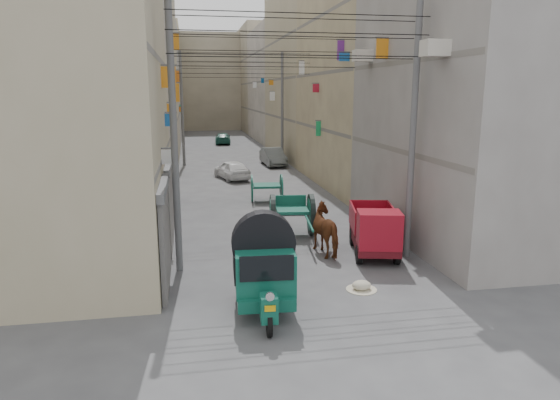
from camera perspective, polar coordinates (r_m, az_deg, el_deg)
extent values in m
plane|color=#444446|center=(10.40, 9.40, -17.98)|extent=(140.00, 140.00, 0.00)
cube|color=tan|center=(17.17, -27.62, 15.22)|extent=(8.00, 10.00, 13.00)
cube|color=slate|center=(16.58, -13.53, 4.95)|extent=(0.25, 9.80, 0.18)
cube|color=slate|center=(16.49, -14.07, 15.35)|extent=(0.25, 9.80, 0.18)
cube|color=beige|center=(27.86, -20.82, 13.11)|extent=(8.00, 12.00, 12.00)
cube|color=slate|center=(27.52, -12.34, 7.79)|extent=(0.25, 11.76, 0.18)
cube|color=slate|center=(27.46, -12.63, 14.04)|extent=(0.25, 11.76, 0.18)
cube|color=slate|center=(27.73, -12.94, 20.24)|extent=(0.25, 11.76, 0.18)
cube|color=tan|center=(40.75, -17.63, 14.22)|extent=(8.00, 14.00, 14.00)
cube|color=slate|center=(40.49, -11.76, 9.16)|extent=(0.25, 13.72, 0.18)
cube|color=slate|center=(40.45, -11.95, 13.40)|extent=(0.25, 13.72, 0.18)
cube|color=slate|center=(40.64, -12.15, 17.63)|extent=(0.25, 13.72, 0.18)
cube|color=gray|center=(54.65, -15.73, 12.54)|extent=(8.00, 14.00, 11.80)
cube|color=slate|center=(54.47, -11.44, 9.91)|extent=(0.25, 13.72, 0.18)
cube|color=slate|center=(54.45, -11.58, 13.06)|extent=(0.25, 13.72, 0.18)
cube|color=slate|center=(54.58, -11.72, 16.21)|extent=(0.25, 13.72, 0.18)
cube|color=tan|center=(67.62, -14.77, 13.17)|extent=(8.00, 12.00, 13.50)
cube|color=slate|center=(67.46, -11.27, 10.32)|extent=(0.25, 11.76, 0.18)
cube|color=slate|center=(67.44, -11.37, 12.87)|extent=(0.25, 11.76, 0.18)
cube|color=slate|center=(67.55, -11.48, 15.41)|extent=(0.25, 11.76, 0.18)
cube|color=gray|center=(19.91, 24.77, 14.89)|extent=(8.00, 10.00, 13.00)
cube|color=slate|center=(18.09, 13.63, 5.53)|extent=(0.25, 9.80, 0.18)
cube|color=slate|center=(18.00, 14.13, 15.05)|extent=(0.25, 9.80, 0.18)
cube|color=tan|center=(29.63, 12.22, 13.52)|extent=(8.00, 12.00, 12.00)
cube|color=slate|center=(28.45, 4.64, 8.17)|extent=(0.25, 11.76, 0.18)
cube|color=slate|center=(28.40, 4.75, 14.21)|extent=(0.25, 11.76, 0.18)
cube|color=slate|center=(28.66, 4.86, 20.22)|extent=(0.25, 11.76, 0.18)
cube|color=tan|center=(41.98, 5.34, 14.65)|extent=(8.00, 14.00, 14.00)
cube|color=slate|center=(41.13, -0.06, 9.46)|extent=(0.25, 13.72, 0.18)
cube|color=slate|center=(41.09, -0.06, 13.64)|extent=(0.25, 13.72, 0.18)
cube|color=slate|center=(41.27, -0.06, 17.81)|extent=(0.25, 13.72, 0.18)
cube|color=beige|center=(55.57, 1.35, 12.97)|extent=(8.00, 14.00, 11.80)
cube|color=slate|center=(54.95, -2.69, 10.15)|extent=(0.25, 13.72, 0.18)
cube|color=slate|center=(54.92, -2.72, 13.28)|extent=(0.25, 13.72, 0.18)
cube|color=slate|center=(55.06, -2.76, 16.40)|extent=(0.25, 13.72, 0.18)
cube|color=tan|center=(68.36, -0.90, 13.55)|extent=(8.00, 12.00, 13.50)
cube|color=slate|center=(67.85, -4.18, 10.53)|extent=(0.25, 11.76, 0.18)
cube|color=slate|center=(67.83, -4.22, 13.06)|extent=(0.25, 11.76, 0.18)
cube|color=slate|center=(67.94, -4.26, 15.59)|extent=(0.25, 11.76, 0.18)
cube|color=tan|center=(74.51, -8.05, 13.13)|extent=(22.00, 10.00, 13.00)
cube|color=#4D4D52|center=(13.81, -12.99, -4.51)|extent=(0.12, 3.00, 2.60)
cube|color=#5A5A5C|center=(13.47, -13.20, 1.41)|extent=(0.18, 3.20, 0.25)
cube|color=#4D4D52|center=(17.39, -12.48, -1.03)|extent=(0.12, 3.00, 2.60)
cube|color=#5A5A5C|center=(17.12, -12.63, 3.70)|extent=(0.18, 3.20, 0.25)
cube|color=#4D4D52|center=(21.01, -12.14, 1.25)|extent=(0.12, 3.00, 2.60)
cube|color=#5A5A5C|center=(20.79, -12.26, 5.18)|extent=(0.18, 3.20, 0.25)
cube|color=#4D4D52|center=(24.75, -11.90, 2.90)|extent=(0.12, 3.00, 2.60)
cube|color=#5A5A5C|center=(24.56, -12.00, 6.24)|extent=(0.18, 3.20, 0.25)
cube|color=orange|center=(43.28, -1.02, 13.28)|extent=(0.38, 0.08, 0.41)
cube|color=#1C9D57|center=(50.07, -11.25, 10.21)|extent=(0.27, 0.08, 0.71)
cube|color=white|center=(14.98, -12.57, 4.84)|extent=(0.44, 0.08, 0.42)
cube|color=orange|center=(24.23, -11.96, 11.91)|extent=(0.45, 0.08, 0.84)
cube|color=white|center=(53.76, -2.91, 12.99)|extent=(0.41, 0.08, 0.59)
cube|color=#185BAE|center=(18.23, -12.42, 8.93)|extent=(0.38, 0.08, 0.44)
cube|color=white|center=(42.54, -0.89, 11.78)|extent=(0.43, 0.08, 0.72)
cube|color=#0D5395|center=(48.57, -2.01, 13.48)|extent=(0.28, 0.08, 0.44)
cube|color=orange|center=(28.56, -11.96, 17.32)|extent=(0.48, 0.08, 0.84)
cube|color=orange|center=(46.53, -11.28, 10.13)|extent=(0.31, 0.08, 0.44)
cube|color=#B5182F|center=(28.33, 4.12, 12.64)|extent=(0.35, 0.08, 0.45)
cube|color=white|center=(31.89, 2.50, 14.83)|extent=(0.34, 0.08, 0.79)
cube|color=orange|center=(20.47, -12.39, 9.98)|extent=(0.28, 0.08, 0.52)
cube|color=orange|center=(38.07, -11.65, 13.60)|extent=(0.28, 0.08, 0.74)
cube|color=#1C9D57|center=(27.92, 4.40, 8.14)|extent=(0.26, 0.08, 0.80)
cube|color=white|center=(19.18, 11.65, 16.44)|extent=(0.34, 0.08, 0.55)
cube|color=orange|center=(17.00, -12.62, 13.54)|extent=(0.47, 0.08, 0.67)
cube|color=orange|center=(29.60, -11.84, 13.80)|extent=(0.40, 0.08, 0.47)
cube|color=orange|center=(30.10, -11.82, 12.07)|extent=(0.32, 0.08, 0.55)
cube|color=#185BAE|center=(23.28, 7.36, 15.90)|extent=(0.47, 0.08, 0.35)
cube|color=#682487|center=(24.12, 6.94, 16.60)|extent=(0.32, 0.08, 0.89)
cube|color=orange|center=(19.09, 11.60, 16.57)|extent=(0.44, 0.08, 0.69)
cube|color=#B5182F|center=(14.62, -13.66, 3.21)|extent=(0.10, 3.20, 0.80)
cube|color=#682487|center=(23.55, -12.48, 6.58)|extent=(0.10, 3.20, 0.80)
cube|color=#B5182F|center=(35.51, -11.82, 8.43)|extent=(0.10, 3.20, 0.80)
cube|color=#185BAE|center=(47.49, -11.50, 9.35)|extent=(0.10, 3.20, 0.80)
cube|color=#1C9D57|center=(16.29, 16.23, 3.97)|extent=(0.10, 3.20, 0.80)
cube|color=white|center=(24.62, 6.90, 7.02)|extent=(0.10, 3.20, 0.80)
cube|color=#1C9D57|center=(36.23, 1.27, 8.76)|extent=(0.10, 3.20, 0.80)
cube|color=#682487|center=(48.03, -1.63, 9.62)|extent=(0.10, 3.20, 0.80)
cube|color=beige|center=(15.11, 17.31, 16.24)|extent=(0.70, 0.55, 0.45)
cube|color=beige|center=(20.64, 9.41, 15.96)|extent=(0.70, 0.55, 0.45)
cylinder|color=#5A5A5C|center=(14.49, -12.03, 7.20)|extent=(0.20, 0.20, 8.00)
cylinder|color=#5A5A5C|center=(15.98, 14.95, 7.50)|extent=(0.20, 0.20, 8.00)
cylinder|color=#5A5A5C|center=(36.45, -11.12, 10.13)|extent=(0.20, 0.20, 8.00)
cylinder|color=#5A5A5C|center=(37.07, 0.25, 10.39)|extent=(0.20, 0.20, 8.00)
cylinder|color=black|center=(14.32, 2.65, 16.21)|extent=(7.40, 0.02, 0.02)
cylinder|color=black|center=(14.37, 2.67, 18.59)|extent=(7.40, 0.02, 0.02)
cylinder|color=black|center=(14.44, 2.69, 20.57)|extent=(7.40, 0.02, 0.02)
cylinder|color=black|center=(15.29, 1.78, 15.96)|extent=(7.40, 0.02, 0.02)
cylinder|color=black|center=(15.34, 1.80, 18.20)|extent=(7.40, 0.02, 0.02)
cylinder|color=black|center=(15.40, 1.81, 20.05)|extent=(7.40, 0.02, 0.02)
cylinder|color=black|center=(20.70, -1.50, 14.99)|extent=(7.40, 0.02, 0.02)
cylinder|color=black|center=(20.73, -1.51, 16.65)|extent=(7.40, 0.02, 0.02)
cylinder|color=black|center=(20.78, -1.52, 18.02)|extent=(7.40, 0.02, 0.02)
cylinder|color=black|center=(28.62, -4.03, 14.21)|extent=(7.40, 0.02, 0.02)
cylinder|color=black|center=(28.65, -4.05, 15.41)|extent=(7.40, 0.02, 0.02)
cylinder|color=black|center=(28.68, -4.07, 16.41)|extent=(7.40, 0.02, 0.02)
cylinder|color=black|center=(36.58, -5.46, 13.75)|extent=(7.40, 0.02, 0.02)
cylinder|color=black|center=(36.60, -5.48, 14.69)|extent=(7.40, 0.02, 0.02)
cylinder|color=black|center=(36.63, -5.50, 15.48)|extent=(7.40, 0.02, 0.02)
cylinder|color=black|center=(11.14, -1.24, -13.93)|extent=(0.16, 0.60, 0.59)
cylinder|color=black|center=(12.93, -4.72, -10.12)|extent=(0.16, 0.60, 0.59)
cylinder|color=black|center=(13.02, 0.47, -9.93)|extent=(0.16, 0.60, 0.59)
cube|color=#0E4F3D|center=(12.30, -1.87, -10.24)|extent=(1.44, 2.08, 0.30)
cube|color=#0E4F3D|center=(11.04, -1.27, -12.24)|extent=(0.40, 0.50, 0.58)
cylinder|color=silver|center=(10.67, -1.16, -10.97)|extent=(0.19, 0.06, 0.19)
cube|color=#D29E0B|center=(10.76, -1.14, -12.30)|extent=(0.23, 0.05, 0.13)
cube|color=#0E4F3D|center=(12.13, -1.92, -7.52)|extent=(1.48, 1.88, 1.00)
cube|color=black|center=(11.18, -1.52, -7.83)|extent=(1.22, 0.14, 0.58)
cube|color=black|center=(12.06, -5.24, -7.15)|extent=(0.12, 1.27, 0.69)
cube|color=black|center=(12.17, 1.38, -6.92)|extent=(0.12, 1.27, 0.69)
cube|color=white|center=(11.45, -1.48, -11.61)|extent=(1.32, 0.13, 0.06)
cylinder|color=black|center=(18.36, -0.85, -1.75)|extent=(0.34, 1.55, 1.54)
cylinder|color=#125240|center=(18.36, -0.85, -1.75)|extent=(0.32, 1.21, 1.20)
cylinder|color=#5A5A5C|center=(18.36, -0.85, -1.75)|extent=(0.26, 0.22, 0.20)
cylinder|color=black|center=(18.48, 3.58, -1.67)|extent=(0.34, 1.55, 1.54)
cylinder|color=#125240|center=(18.48, 3.58, -1.67)|extent=(0.32, 1.21, 1.20)
cylinder|color=#5A5A5C|center=(18.48, 3.58, -1.67)|extent=(0.26, 0.22, 0.20)
cylinder|color=#5A5A5C|center=(18.41, 1.37, -1.71)|extent=(1.48, 0.26, 0.09)
cube|color=#125240|center=(18.36, 1.38, -1.11)|extent=(1.28, 1.33, 0.11)
cube|color=#125240|center=(18.84, 1.23, -0.01)|extent=(1.16, 0.22, 0.38)
cylinder|color=#125240|center=(17.02, 0.31, -2.49)|extent=(0.36, 2.52, 0.08)
cylinder|color=#125240|center=(17.10, 3.25, -2.44)|extent=(0.36, 2.52, 0.08)
cylinder|color=black|center=(15.67, 9.00, -6.18)|extent=(0.29, 0.61, 0.59)
cylinder|color=black|center=(17.53, 8.28, -4.16)|extent=(0.29, 0.61, 0.59)
cylinder|color=black|center=(15.85, 13.19, -6.15)|extent=(0.29, 0.61, 0.59)
cylinder|color=black|center=(17.69, 12.03, -4.15)|extent=(0.29, 0.61, 0.59)
cube|color=#4E0B12|center=(16.62, 10.64, -4.46)|extent=(1.91, 3.16, 0.31)
cube|color=maroon|center=(15.47, 11.26, -3.34)|extent=(1.47, 1.20, 1.11)
cube|color=black|center=(15.05, 11.51, -3.44)|extent=(1.14, 0.31, 0.49)
cube|color=#4E0B12|center=(17.02, 10.44, -3.21)|extent=(1.74, 2.21, 0.11)
cube|color=maroon|center=(16.84, 8.29, -1.95)|extent=(0.48, 1.93, 0.76)
cube|color=maroon|center=(17.03, 12.66, -1.97)|extent=(0.48, 1.93, 0.76)
cube|color=maroon|center=(17.85, 10.06, -1.20)|extent=(1.32, 0.35, 0.76)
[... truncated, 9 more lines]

